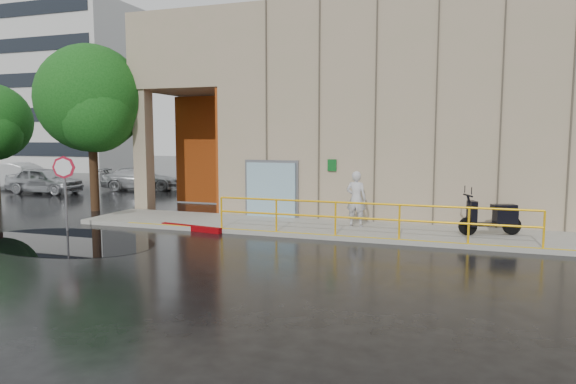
% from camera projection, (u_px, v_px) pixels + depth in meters
% --- Properties ---
extents(ground, '(120.00, 120.00, 0.00)m').
position_uv_depth(ground, '(187.00, 254.00, 13.63)').
color(ground, black).
rests_on(ground, ground).
extents(sidewalk, '(20.00, 3.00, 0.15)m').
position_uv_depth(sidewalk, '(366.00, 231.00, 16.59)').
color(sidewalk, gray).
rests_on(sidewalk, ground).
extents(building, '(20.00, 10.17, 8.00)m').
position_uv_depth(building, '(420.00, 111.00, 21.90)').
color(building, '#9C8F6F').
rests_on(building, ground).
extents(guardrail, '(9.56, 0.06, 1.03)m').
position_uv_depth(guardrail, '(367.00, 219.00, 15.17)').
color(guardrail, '#FFB80D').
rests_on(guardrail, sidewalk).
extents(distant_building, '(12.00, 8.08, 15.00)m').
position_uv_depth(distant_building, '(72.00, 89.00, 48.05)').
color(distant_building, silver).
rests_on(distant_building, ground).
extents(person, '(0.71, 0.50, 1.84)m').
position_uv_depth(person, '(356.00, 199.00, 16.91)').
color(person, silver).
rests_on(person, sidewalk).
extents(scooter, '(1.96, 1.29, 1.48)m').
position_uv_depth(scooter, '(492.00, 207.00, 15.44)').
color(scooter, black).
rests_on(scooter, sidewalk).
extents(stop_sign, '(0.72, 0.28, 2.48)m').
position_uv_depth(stop_sign, '(64.00, 176.00, 16.83)').
color(stop_sign, slate).
rests_on(stop_sign, ground).
extents(red_curb, '(2.40, 0.59, 0.18)m').
position_uv_depth(red_curb, '(191.00, 228.00, 17.05)').
color(red_curb, '#7C0106').
rests_on(red_curb, ground).
extents(puddle, '(6.59, 4.63, 0.01)m').
position_uv_depth(puddle, '(65.00, 241.00, 15.30)').
color(puddle, black).
rests_on(puddle, ground).
extents(car_a, '(4.30, 1.81, 1.45)m').
position_uv_depth(car_a, '(44.00, 180.00, 28.05)').
color(car_a, silver).
rests_on(car_a, ground).
extents(car_b, '(4.98, 2.47, 1.57)m').
position_uv_depth(car_b, '(22.00, 176.00, 30.23)').
color(car_b, '#BEBEC0').
rests_on(car_b, ground).
extents(car_c, '(4.80, 3.13, 1.29)m').
position_uv_depth(car_c, '(141.00, 179.00, 29.94)').
color(car_c, '#A5A9AC').
rests_on(car_c, ground).
extents(tree_near, '(4.40, 4.40, 6.88)m').
position_uv_depth(tree_near, '(92.00, 103.00, 21.00)').
color(tree_near, black).
rests_on(tree_near, ground).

